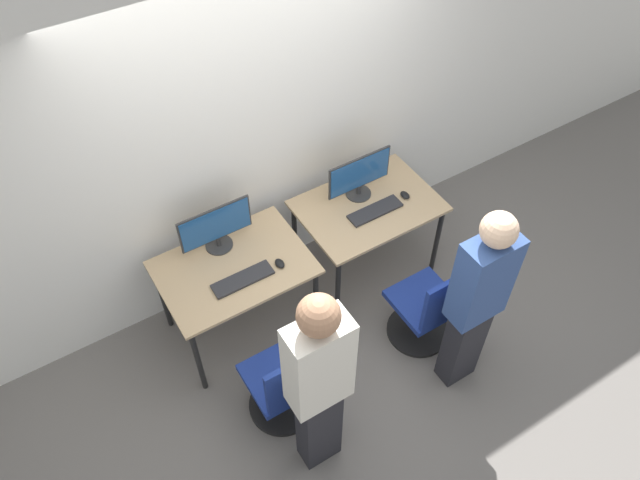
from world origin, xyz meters
TOP-DOWN VIEW (x-y plane):
  - ground_plane at (0.00, 0.00)m, footprint 20.00×20.00m
  - wall_back at (0.00, 0.86)m, footprint 12.00×0.05m
  - desk_left at (-0.57, 0.37)m, footprint 1.04×0.74m
  - monitor_left at (-0.57, 0.60)m, footprint 0.53×0.20m
  - keyboard_left at (-0.57, 0.23)m, footprint 0.43×0.13m
  - mouse_left at (-0.29, 0.21)m, footprint 0.06×0.09m
  - office_chair_left at (-0.63, -0.43)m, footprint 0.48×0.48m
  - person_left at (-0.59, -0.79)m, footprint 0.36×0.23m
  - desk_right at (0.57, 0.37)m, footprint 1.04×0.74m
  - monitor_right at (0.57, 0.51)m, footprint 0.53×0.20m
  - keyboard_right at (0.57, 0.28)m, footprint 0.43×0.13m
  - mouse_right at (0.85, 0.29)m, footprint 0.06×0.09m
  - office_chair_right at (0.56, -0.44)m, footprint 0.48×0.48m
  - person_right at (0.58, -0.81)m, footprint 0.36×0.22m

SIDE VIEW (x-z plane):
  - ground_plane at x=0.00m, z-range 0.00..0.00m
  - office_chair_left at x=-0.63m, z-range -0.08..0.79m
  - office_chair_right at x=0.56m, z-range -0.08..0.79m
  - desk_left at x=-0.57m, z-range 0.29..1.03m
  - desk_right at x=0.57m, z-range 0.29..1.03m
  - keyboard_left at x=-0.57m, z-range 0.75..0.77m
  - keyboard_right at x=0.57m, z-range 0.75..0.77m
  - mouse_left at x=-0.29m, z-range 0.75..0.78m
  - mouse_right at x=0.85m, z-range 0.75..0.78m
  - person_right at x=0.58m, z-range 0.08..1.75m
  - monitor_left at x=-0.57m, z-range 0.75..1.12m
  - monitor_right at x=0.57m, z-range 0.75..1.12m
  - person_left at x=-0.59m, z-range 0.09..1.81m
  - wall_back at x=0.00m, z-range 0.00..2.80m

